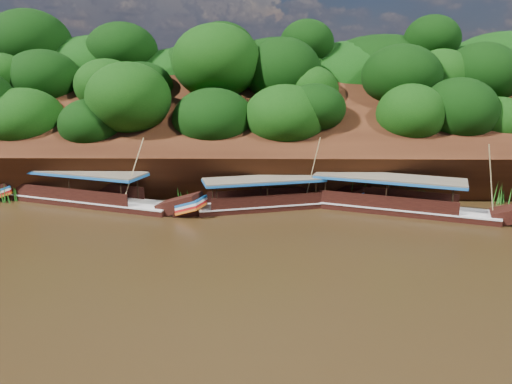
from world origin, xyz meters
TOP-DOWN VIEW (x-y plane):
  - ground at (0.00, 0.00)m, footprint 160.00×160.00m
  - riverbank at (-0.01, 22.73)m, footprint 120.00×30.06m
  - boat_0 at (11.17, 6.46)m, footprint 15.98×7.52m
  - boat_1 at (1.81, 7.87)m, footprint 13.71×5.29m
  - boat_2 at (-12.37, 8.23)m, footprint 16.60×7.45m
  - reeds at (-3.07, 9.61)m, footprint 47.42×2.46m

SIDE VIEW (x-z plane):
  - ground at x=0.00m, z-range 0.00..0.00m
  - boat_1 at x=1.81m, z-range -2.42..3.49m
  - boat_0 at x=11.17m, z-range -2.44..3.62m
  - boat_2 at x=-12.37m, z-range -2.36..3.55m
  - reeds at x=-3.07m, z-range -0.23..1.96m
  - riverbank at x=-0.01m, z-range -7.81..11.59m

